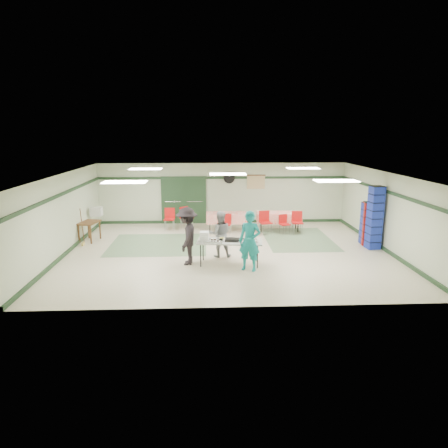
{
  "coord_description": "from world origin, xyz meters",
  "views": [
    {
      "loc": [
        -0.72,
        -13.24,
        4.07
      ],
      "look_at": [
        -0.14,
        -0.3,
        1.05
      ],
      "focal_mm": 32.0,
      "sensor_mm": 36.0,
      "label": 1
    }
  ],
  "objects_px": {
    "chair_loose_b": "(170,217)",
    "crate_stack_blue_b": "(367,223)",
    "volunteer_grey": "(220,234)",
    "crate_stack_blue_a": "(375,218)",
    "volunteer_dark": "(187,236)",
    "chair_b": "(265,220)",
    "printer_table": "(89,224)",
    "broom": "(82,226)",
    "chair_d": "(226,222)",
    "dining_table_a": "(279,217)",
    "volunteer_teal": "(250,241)",
    "chair_loose_a": "(185,215)",
    "chair_a": "(284,222)",
    "crate_stack_red": "(368,224)",
    "dining_table_b": "(226,217)",
    "chair_c": "(297,220)",
    "office_printer": "(96,212)",
    "serving_table": "(230,242)"
  },
  "relations": [
    {
      "from": "chair_loose_a",
      "to": "chair_loose_b",
      "type": "height_order",
      "value": "chair_loose_a"
    },
    {
      "from": "volunteer_dark",
      "to": "dining_table_a",
      "type": "height_order",
      "value": "volunteer_dark"
    },
    {
      "from": "chair_a",
      "to": "chair_loose_b",
      "type": "relative_size",
      "value": 0.85
    },
    {
      "from": "chair_b",
      "to": "broom",
      "type": "relative_size",
      "value": 0.69
    },
    {
      "from": "volunteer_teal",
      "to": "volunteer_grey",
      "type": "bearing_deg",
      "value": 144.5
    },
    {
      "from": "volunteer_teal",
      "to": "chair_b",
      "type": "xyz_separation_m",
      "value": [
        1.09,
        4.31,
        -0.32
      ]
    },
    {
      "from": "chair_loose_b",
      "to": "crate_stack_blue_b",
      "type": "xyz_separation_m",
      "value": [
        7.42,
        -2.49,
        0.21
      ]
    },
    {
      "from": "volunteer_dark",
      "to": "crate_stack_blue_b",
      "type": "xyz_separation_m",
      "value": [
        6.48,
        2.0,
        -0.13
      ]
    },
    {
      "from": "volunteer_dark",
      "to": "dining_table_a",
      "type": "distance_m",
      "value": 5.57
    },
    {
      "from": "crate_stack_red",
      "to": "chair_loose_a",
      "type": "bearing_deg",
      "value": 157.51
    },
    {
      "from": "printer_table",
      "to": "broom",
      "type": "distance_m",
      "value": 0.58
    },
    {
      "from": "chair_c",
      "to": "office_printer",
      "type": "relative_size",
      "value": 2.08
    },
    {
      "from": "crate_stack_blue_b",
      "to": "broom",
      "type": "bearing_deg",
      "value": 178.43
    },
    {
      "from": "dining_table_a",
      "to": "printer_table",
      "type": "distance_m",
      "value": 7.58
    },
    {
      "from": "volunteer_teal",
      "to": "chair_loose_a",
      "type": "relative_size",
      "value": 1.91
    },
    {
      "from": "chair_b",
      "to": "chair_loose_a",
      "type": "height_order",
      "value": "chair_loose_a"
    },
    {
      "from": "dining_table_a",
      "to": "crate_stack_red",
      "type": "distance_m",
      "value": 3.69
    },
    {
      "from": "dining_table_a",
      "to": "crate_stack_blue_a",
      "type": "height_order",
      "value": "crate_stack_blue_a"
    },
    {
      "from": "chair_loose_a",
      "to": "crate_stack_blue_a",
      "type": "xyz_separation_m",
      "value": [
        6.77,
        -3.3,
        0.54
      ]
    },
    {
      "from": "chair_a",
      "to": "printer_table",
      "type": "relative_size",
      "value": 0.78
    },
    {
      "from": "chair_a",
      "to": "printer_table",
      "type": "height_order",
      "value": "chair_a"
    },
    {
      "from": "chair_loose_b",
      "to": "chair_a",
      "type": "bearing_deg",
      "value": -7.94
    },
    {
      "from": "dining_table_b",
      "to": "chair_loose_b",
      "type": "height_order",
      "value": "chair_loose_b"
    },
    {
      "from": "crate_stack_red",
      "to": "broom",
      "type": "relative_size",
      "value": 1.17
    },
    {
      "from": "dining_table_a",
      "to": "chair_b",
      "type": "distance_m",
      "value": 0.88
    },
    {
      "from": "volunteer_grey",
      "to": "crate_stack_blue_a",
      "type": "relative_size",
      "value": 0.69
    },
    {
      "from": "dining_table_a",
      "to": "chair_loose_a",
      "type": "bearing_deg",
      "value": 177.05
    },
    {
      "from": "volunteer_dark",
      "to": "chair_b",
      "type": "height_order",
      "value": "volunteer_dark"
    },
    {
      "from": "volunteer_grey",
      "to": "crate_stack_blue_b",
      "type": "height_order",
      "value": "crate_stack_blue_b"
    },
    {
      "from": "chair_d",
      "to": "chair_loose_a",
      "type": "xyz_separation_m",
      "value": [
        -1.69,
        1.04,
        0.07
      ]
    },
    {
      "from": "chair_a",
      "to": "chair_loose_a",
      "type": "height_order",
      "value": "chair_loose_a"
    },
    {
      "from": "dining_table_a",
      "to": "chair_b",
      "type": "height_order",
      "value": "chair_b"
    },
    {
      "from": "volunteer_teal",
      "to": "dining_table_a",
      "type": "relative_size",
      "value": 0.96
    },
    {
      "from": "volunteer_grey",
      "to": "chair_d",
      "type": "height_order",
      "value": "volunteer_grey"
    },
    {
      "from": "volunteer_grey",
      "to": "chair_d",
      "type": "bearing_deg",
      "value": -98.15
    },
    {
      "from": "crate_stack_blue_a",
      "to": "broom",
      "type": "xyz_separation_m",
      "value": [
        -10.38,
        0.91,
        -0.41
      ]
    },
    {
      "from": "serving_table",
      "to": "volunteer_teal",
      "type": "distance_m",
      "value": 0.83
    },
    {
      "from": "dining_table_a",
      "to": "crate_stack_red",
      "type": "xyz_separation_m",
      "value": [
        2.84,
        -2.34,
        0.23
      ]
    },
    {
      "from": "crate_stack_red",
      "to": "office_printer",
      "type": "height_order",
      "value": "crate_stack_red"
    },
    {
      "from": "serving_table",
      "to": "dining_table_a",
      "type": "relative_size",
      "value": 1.11
    },
    {
      "from": "chair_c",
      "to": "printer_table",
      "type": "distance_m",
      "value": 8.14
    },
    {
      "from": "volunteer_teal",
      "to": "crate_stack_red",
      "type": "distance_m",
      "value": 5.26
    },
    {
      "from": "volunteer_teal",
      "to": "broom",
      "type": "bearing_deg",
      "value": 176.15
    },
    {
      "from": "office_printer",
      "to": "dining_table_a",
      "type": "bearing_deg",
      "value": 1.68
    },
    {
      "from": "crate_stack_red",
      "to": "crate_stack_blue_b",
      "type": "relative_size",
      "value": 1.03
    },
    {
      "from": "volunteer_dark",
      "to": "chair_b",
      "type": "bearing_deg",
      "value": 146.15
    },
    {
      "from": "volunteer_teal",
      "to": "chair_loose_a",
      "type": "bearing_deg",
      "value": 135.34
    },
    {
      "from": "chair_c",
      "to": "office_printer",
      "type": "distance_m",
      "value": 8.11
    },
    {
      "from": "chair_loose_b",
      "to": "dining_table_a",
      "type": "bearing_deg",
      "value": -1.06
    },
    {
      "from": "broom",
      "to": "dining_table_a",
      "type": "bearing_deg",
      "value": 14.6
    }
  ]
}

